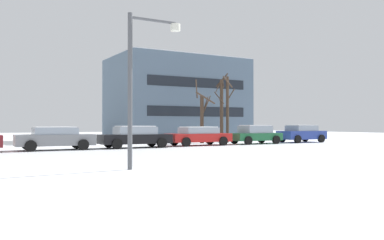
# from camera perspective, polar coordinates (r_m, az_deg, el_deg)

# --- Properties ---
(ground_plane) EXTENTS (120.00, 120.00, 0.00)m
(ground_plane) POSITION_cam_1_polar(r_m,az_deg,el_deg) (15.30, -20.39, -6.32)
(ground_plane) COLOR white
(road_surface) EXTENTS (80.00, 9.76, 0.00)m
(road_surface) POSITION_cam_1_polar(r_m,az_deg,el_deg) (19.12, -22.31, -5.14)
(road_surface) COLOR silver
(road_surface) RESTS_ON ground
(street_lamp) EXTENTS (2.00, 0.36, 5.33)m
(street_lamp) POSITION_cam_1_polar(r_m,az_deg,el_deg) (14.30, -7.18, 6.54)
(street_lamp) COLOR #4C4F54
(street_lamp) RESTS_ON ground
(parked_car_gray) EXTENTS (4.50, 2.10, 1.38)m
(parked_car_gray) POSITION_cam_1_polar(r_m,az_deg,el_deg) (25.44, -18.52, -2.37)
(parked_car_gray) COLOR slate
(parked_car_gray) RESTS_ON ground
(parked_car_black) EXTENTS (4.63, 2.09, 1.42)m
(parked_car_black) POSITION_cam_1_polar(r_m,az_deg,el_deg) (26.66, -7.91, -2.29)
(parked_car_black) COLOR black
(parked_car_black) RESTS_ON ground
(parked_car_red) EXTENTS (4.62, 2.20, 1.35)m
(parked_car_red) POSITION_cam_1_polar(r_m,az_deg,el_deg) (29.17, 0.92, -2.19)
(parked_car_red) COLOR red
(parked_car_red) RESTS_ON ground
(parked_car_green) EXTENTS (4.07, 2.12, 1.44)m
(parked_car_green) POSITION_cam_1_polar(r_m,az_deg,el_deg) (31.86, 8.77, -1.99)
(parked_car_green) COLOR #1E6038
(parked_car_green) RESTS_ON ground
(parked_car_blue) EXTENTS (4.01, 2.18, 1.46)m
(parked_car_blue) POSITION_cam_1_polar(r_m,az_deg,el_deg) (35.23, 15.00, -1.81)
(parked_car_blue) COLOR #283D93
(parked_car_blue) RESTS_ON ground
(tree_far_right) EXTENTS (1.28, 1.55, 5.79)m
(tree_far_right) POSITION_cam_1_polar(r_m,az_deg,el_deg) (33.91, 4.18, 1.72)
(tree_far_right) COLOR #423326
(tree_far_right) RESTS_ON ground
(tree_far_mid) EXTENTS (1.62, 1.60, 5.12)m
(tree_far_mid) POSITION_cam_1_polar(r_m,az_deg,el_deg) (32.57, 1.43, 0.62)
(tree_far_mid) COLOR #423326
(tree_far_mid) RESTS_ON ground
(tree_far_left) EXTENTS (1.65, 1.83, 5.46)m
(tree_far_left) POSITION_cam_1_polar(r_m,az_deg,el_deg) (33.97, 4.85, 1.84)
(tree_far_left) COLOR #423326
(tree_far_left) RESTS_ON ground
(building_far_right) EXTENTS (12.85, 8.48, 8.11)m
(building_far_right) POSITION_cam_1_polar(r_m,az_deg,el_deg) (41.46, -2.09, 2.94)
(building_far_right) COLOR slate
(building_far_right) RESTS_ON ground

